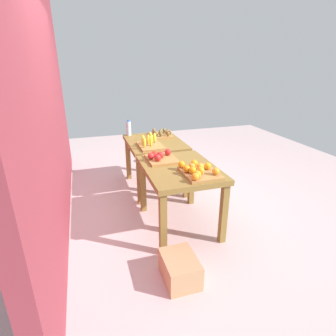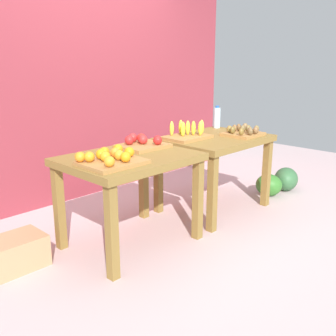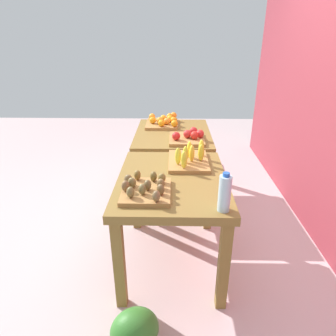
{
  "view_description": "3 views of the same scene",
  "coord_description": "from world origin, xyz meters",
  "px_view_note": "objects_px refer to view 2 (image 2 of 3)",
  "views": [
    {
      "loc": [
        -3.26,
        0.99,
        1.89
      ],
      "look_at": [
        -0.06,
        -0.02,
        0.56
      ],
      "focal_mm": 29.15,
      "sensor_mm": 36.0,
      "label": 1
    },
    {
      "loc": [
        -2.54,
        -2.35,
        1.5
      ],
      "look_at": [
        -0.07,
        0.04,
        0.55
      ],
      "focal_mm": 42.1,
      "sensor_mm": 36.0,
      "label": 2
    },
    {
      "loc": [
        2.52,
        0.01,
        1.72
      ],
      "look_at": [
        -0.05,
        -0.04,
        0.56
      ],
      "focal_mm": 31.7,
      "sensor_mm": 36.0,
      "label": 3
    }
  ],
  "objects_px": {
    "display_table_right": "(214,148)",
    "water_bottle": "(217,118)",
    "display_table_left": "(129,169)",
    "apple_bin": "(142,143)",
    "kiwi_bin": "(243,132)",
    "cardboard_produce_box": "(17,252)",
    "banana_crate": "(187,134)",
    "watermelon_pile": "(279,182)",
    "orange_bin": "(111,159)"
  },
  "relations": [
    {
      "from": "display_table_right",
      "to": "water_bottle",
      "type": "distance_m",
      "value": 0.58
    },
    {
      "from": "display_table_left",
      "to": "apple_bin",
      "type": "height_order",
      "value": "apple_bin"
    },
    {
      "from": "kiwi_bin",
      "to": "cardboard_produce_box",
      "type": "distance_m",
      "value": 2.37
    },
    {
      "from": "banana_crate",
      "to": "water_bottle",
      "type": "xyz_separation_m",
      "value": [
        0.7,
        0.18,
        0.07
      ]
    },
    {
      "from": "banana_crate",
      "to": "watermelon_pile",
      "type": "xyz_separation_m",
      "value": [
        1.2,
        -0.37,
        -0.67
      ]
    },
    {
      "from": "display_table_right",
      "to": "apple_bin",
      "type": "distance_m",
      "value": 0.87
    },
    {
      "from": "watermelon_pile",
      "to": "orange_bin",
      "type": "bearing_deg",
      "value": 176.83
    },
    {
      "from": "apple_bin",
      "to": "kiwi_bin",
      "type": "xyz_separation_m",
      "value": [
        1.08,
        -0.32,
        -0.0
      ]
    },
    {
      "from": "cardboard_produce_box",
      "to": "apple_bin",
      "type": "bearing_deg",
      "value": -7.5
    },
    {
      "from": "orange_bin",
      "to": "display_table_right",
      "type": "bearing_deg",
      "value": 4.51
    },
    {
      "from": "orange_bin",
      "to": "watermelon_pile",
      "type": "bearing_deg",
      "value": -3.17
    },
    {
      "from": "display_table_right",
      "to": "water_bottle",
      "type": "bearing_deg",
      "value": 35.3
    },
    {
      "from": "orange_bin",
      "to": "cardboard_produce_box",
      "type": "xyz_separation_m",
      "value": [
        -0.59,
        0.41,
        -0.68
      ]
    },
    {
      "from": "kiwi_bin",
      "to": "water_bottle",
      "type": "height_order",
      "value": "water_bottle"
    },
    {
      "from": "display_table_left",
      "to": "watermelon_pile",
      "type": "distance_m",
      "value": 2.14
    },
    {
      "from": "display_table_right",
      "to": "apple_bin",
      "type": "xyz_separation_m",
      "value": [
        -0.84,
        0.15,
        0.15
      ]
    },
    {
      "from": "display_table_left",
      "to": "kiwi_bin",
      "type": "bearing_deg",
      "value": -7.26
    },
    {
      "from": "display_table_left",
      "to": "apple_bin",
      "type": "bearing_deg",
      "value": 28.39
    },
    {
      "from": "display_table_left",
      "to": "banana_crate",
      "type": "xyz_separation_m",
      "value": [
        0.86,
        0.13,
        0.15
      ]
    },
    {
      "from": "banana_crate",
      "to": "water_bottle",
      "type": "height_order",
      "value": "water_bottle"
    },
    {
      "from": "kiwi_bin",
      "to": "display_table_left",
      "type": "bearing_deg",
      "value": 172.74
    },
    {
      "from": "display_table_left",
      "to": "banana_crate",
      "type": "relative_size",
      "value": 2.36
    },
    {
      "from": "display_table_left",
      "to": "display_table_right",
      "type": "bearing_deg",
      "value": 0.0
    },
    {
      "from": "display_table_left",
      "to": "water_bottle",
      "type": "bearing_deg",
      "value": 11.23
    },
    {
      "from": "cardboard_produce_box",
      "to": "display_table_left",
      "type": "bearing_deg",
      "value": -19.23
    },
    {
      "from": "apple_bin",
      "to": "water_bottle",
      "type": "xyz_separation_m",
      "value": [
        1.28,
        0.16,
        0.08
      ]
    },
    {
      "from": "display_table_left",
      "to": "apple_bin",
      "type": "xyz_separation_m",
      "value": [
        0.28,
        0.15,
        0.15
      ]
    },
    {
      "from": "water_bottle",
      "to": "watermelon_pile",
      "type": "relative_size",
      "value": 0.35
    },
    {
      "from": "watermelon_pile",
      "to": "cardboard_produce_box",
      "type": "xyz_separation_m",
      "value": [
        -2.92,
        0.54,
        -0.01
      ]
    },
    {
      "from": "display_table_right",
      "to": "orange_bin",
      "type": "distance_m",
      "value": 1.4
    },
    {
      "from": "banana_crate",
      "to": "apple_bin",
      "type": "bearing_deg",
      "value": 178.35
    },
    {
      "from": "display_table_left",
      "to": "kiwi_bin",
      "type": "distance_m",
      "value": 1.38
    },
    {
      "from": "apple_bin",
      "to": "display_table_left",
      "type": "bearing_deg",
      "value": -151.61
    },
    {
      "from": "display_table_left",
      "to": "banana_crate",
      "type": "distance_m",
      "value": 0.88
    },
    {
      "from": "cardboard_produce_box",
      "to": "display_table_right",
      "type": "bearing_deg",
      "value": -8.62
    },
    {
      "from": "apple_bin",
      "to": "cardboard_produce_box",
      "type": "xyz_separation_m",
      "value": [
        -1.14,
        0.15,
        -0.68
      ]
    },
    {
      "from": "kiwi_bin",
      "to": "water_bottle",
      "type": "bearing_deg",
      "value": 67.82
    },
    {
      "from": "banana_crate",
      "to": "kiwi_bin",
      "type": "bearing_deg",
      "value": -31.31
    },
    {
      "from": "kiwi_bin",
      "to": "cardboard_produce_box",
      "type": "bearing_deg",
      "value": 167.97
    },
    {
      "from": "orange_bin",
      "to": "apple_bin",
      "type": "relative_size",
      "value": 1.15
    },
    {
      "from": "display_table_right",
      "to": "cardboard_produce_box",
      "type": "relative_size",
      "value": 2.6
    },
    {
      "from": "orange_bin",
      "to": "watermelon_pile",
      "type": "distance_m",
      "value": 2.42
    },
    {
      "from": "water_bottle",
      "to": "orange_bin",
      "type": "bearing_deg",
      "value": -167.08
    },
    {
      "from": "water_bottle",
      "to": "cardboard_produce_box",
      "type": "distance_m",
      "value": 2.53
    },
    {
      "from": "display_table_left",
      "to": "cardboard_produce_box",
      "type": "relative_size",
      "value": 2.6
    },
    {
      "from": "apple_bin",
      "to": "watermelon_pile",
      "type": "bearing_deg",
      "value": -12.31
    },
    {
      "from": "cardboard_produce_box",
      "to": "water_bottle",
      "type": "bearing_deg",
      "value": 0.21
    },
    {
      "from": "orange_bin",
      "to": "water_bottle",
      "type": "relative_size",
      "value": 1.86
    },
    {
      "from": "apple_bin",
      "to": "kiwi_bin",
      "type": "distance_m",
      "value": 1.13
    },
    {
      "from": "orange_bin",
      "to": "cardboard_produce_box",
      "type": "distance_m",
      "value": 0.99
    }
  ]
}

